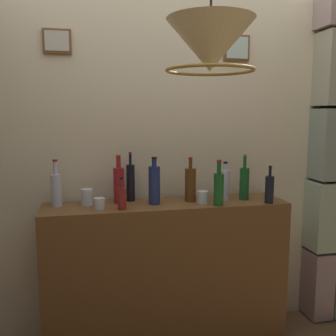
# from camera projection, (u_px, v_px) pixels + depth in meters

# --- Properties ---
(panelled_rear_partition) EXTENTS (3.14, 0.15, 2.87)m
(panelled_rear_partition) POSITION_uv_depth(u_px,v_px,m) (159.00, 131.00, 2.76)
(panelled_rear_partition) COLOR beige
(panelled_rear_partition) RESTS_ON ground
(stone_pillar) EXTENTS (0.38, 0.28, 2.79)m
(stone_pillar) POSITION_uv_depth(u_px,v_px,m) (334.00, 144.00, 2.94)
(stone_pillar) COLOR gray
(stone_pillar) RESTS_ON ground
(bar_shelf_unit) EXTENTS (1.66, 0.37, 1.04)m
(bar_shelf_unit) POSITION_uv_depth(u_px,v_px,m) (167.00, 275.00, 2.65)
(bar_shelf_unit) COLOR brown
(bar_shelf_unit) RESTS_ON ground
(liquor_bottle_sherry) EXTENTS (0.07, 0.07, 0.31)m
(liquor_bottle_sherry) POSITION_uv_depth(u_px,v_px,m) (219.00, 188.00, 2.50)
(liquor_bottle_sherry) COLOR #1A5923
(liquor_bottle_sherry) RESTS_ON bar_shelf_unit
(liquor_bottle_rye) EXTENTS (0.07, 0.07, 0.34)m
(liquor_bottle_rye) POSITION_uv_depth(u_px,v_px,m) (119.00, 184.00, 2.56)
(liquor_bottle_rye) COLOR maroon
(liquor_bottle_rye) RESTS_ON bar_shelf_unit
(liquor_bottle_port) EXTENTS (0.06, 0.06, 0.21)m
(liquor_bottle_port) POSITION_uv_depth(u_px,v_px,m) (122.00, 197.00, 2.40)
(liquor_bottle_port) COLOR maroon
(liquor_bottle_port) RESTS_ON bar_shelf_unit
(liquor_bottle_gin) EXTENTS (0.07, 0.07, 0.31)m
(liquor_bottle_gin) POSITION_uv_depth(u_px,v_px,m) (56.00, 189.00, 2.48)
(liquor_bottle_gin) COLOR silver
(liquor_bottle_gin) RESTS_ON bar_shelf_unit
(liquor_bottle_amaro) EXTENTS (0.08, 0.08, 0.31)m
(liquor_bottle_amaro) POSITION_uv_depth(u_px,v_px,m) (190.00, 184.00, 2.62)
(liquor_bottle_amaro) COLOR #583516
(liquor_bottle_amaro) RESTS_ON bar_shelf_unit
(liquor_bottle_whiskey) EXTENTS (0.08, 0.08, 0.32)m
(liquor_bottle_whiskey) POSITION_uv_depth(u_px,v_px,m) (154.00, 184.00, 2.53)
(liquor_bottle_whiskey) COLOR navy
(liquor_bottle_whiskey) RESTS_ON bar_shelf_unit
(liquor_bottle_vodka) EXTENTS (0.07, 0.07, 0.33)m
(liquor_bottle_vodka) POSITION_uv_depth(u_px,v_px,m) (244.00, 183.00, 2.67)
(liquor_bottle_vodka) COLOR #195323
(liquor_bottle_vodka) RESTS_ON bar_shelf_unit
(liquor_bottle_bourbon) EXTENTS (0.06, 0.06, 0.34)m
(liquor_bottle_bourbon) POSITION_uv_depth(u_px,v_px,m) (131.00, 182.00, 2.63)
(liquor_bottle_bourbon) COLOR black
(liquor_bottle_bourbon) RESTS_ON bar_shelf_unit
(liquor_bottle_scotch) EXTENTS (0.06, 0.06, 0.27)m
(liquor_bottle_scotch) POSITION_uv_depth(u_px,v_px,m) (225.00, 184.00, 2.67)
(liquor_bottle_scotch) COLOR silver
(liquor_bottle_scotch) RESTS_ON bar_shelf_unit
(liquor_bottle_tequila) EXTENTS (0.06, 0.06, 0.26)m
(liquor_bottle_tequila) POSITION_uv_depth(u_px,v_px,m) (269.00, 189.00, 2.57)
(liquor_bottle_tequila) COLOR black
(liquor_bottle_tequila) RESTS_ON bar_shelf_unit
(glass_tumbler_rocks) EXTENTS (0.08, 0.08, 0.11)m
(glass_tumbler_rocks) POSITION_uv_depth(u_px,v_px,m) (87.00, 197.00, 2.52)
(glass_tumbler_rocks) COLOR silver
(glass_tumbler_rocks) RESTS_ON bar_shelf_unit
(glass_tumbler_highball) EXTENTS (0.07, 0.07, 0.07)m
(glass_tumbler_highball) POSITION_uv_depth(u_px,v_px,m) (99.00, 204.00, 2.41)
(glass_tumbler_highball) COLOR silver
(glass_tumbler_highball) RESTS_ON bar_shelf_unit
(glass_tumbler_shot) EXTENTS (0.08, 0.08, 0.08)m
(glass_tumbler_shot) POSITION_uv_depth(u_px,v_px,m) (203.00, 197.00, 2.57)
(glass_tumbler_shot) COLOR silver
(glass_tumbler_shot) RESTS_ON bar_shelf_unit
(pendant_lamp) EXTENTS (0.42, 0.42, 0.62)m
(pendant_lamp) POSITION_uv_depth(u_px,v_px,m) (210.00, 47.00, 1.73)
(pendant_lamp) COLOR beige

